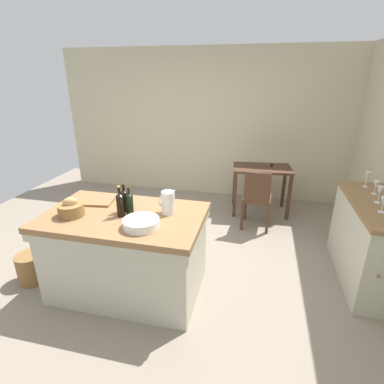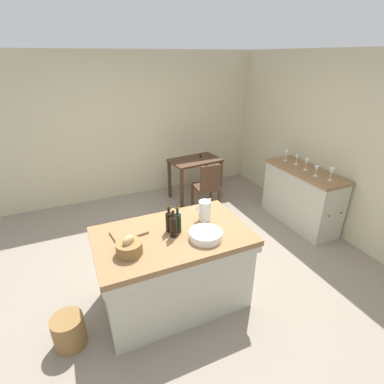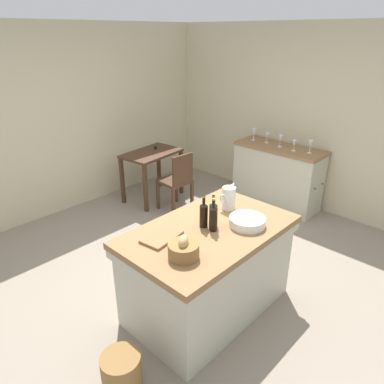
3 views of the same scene
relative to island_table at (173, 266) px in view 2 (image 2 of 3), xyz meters
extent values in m
plane|color=gray|center=(0.20, 0.40, -0.47)|extent=(6.76, 6.76, 0.00)
cube|color=beige|center=(0.20, 3.00, 0.83)|extent=(5.32, 0.12, 2.60)
cube|color=beige|center=(2.80, 0.40, 0.83)|extent=(0.12, 5.20, 2.60)
cube|color=olive|center=(0.00, 0.00, 0.37)|extent=(1.55, 0.95, 0.06)
cube|color=#BCBAA3|center=(0.00, 0.00, 0.30)|extent=(1.53, 0.93, 0.08)
cube|color=#BCBAA3|center=(0.00, 0.00, -0.06)|extent=(1.47, 0.87, 0.82)
cube|color=olive|center=(2.46, 0.76, 0.42)|extent=(0.52, 1.32, 0.04)
cube|color=#BCBAA3|center=(2.46, 0.76, -0.04)|extent=(0.49, 1.29, 0.88)
sphere|color=brown|center=(2.35, 0.10, 0.01)|extent=(0.03, 0.03, 0.03)
sphere|color=brown|center=(2.58, 0.10, 0.01)|extent=(0.03, 0.03, 0.03)
cube|color=#472D1E|center=(1.29, 2.29, 0.28)|extent=(0.96, 0.65, 0.04)
cube|color=#472D1E|center=(0.91, 2.00, -0.11)|extent=(0.06, 0.06, 0.73)
cube|color=#472D1E|center=(1.73, 2.09, -0.11)|extent=(0.06, 0.06, 0.73)
cube|color=#472D1E|center=(0.85, 2.49, -0.11)|extent=(0.06, 0.06, 0.73)
cube|color=#472D1E|center=(1.68, 2.58, -0.11)|extent=(0.06, 0.06, 0.73)
cylinder|color=black|center=(1.44, 2.36, 0.32)|extent=(0.04, 0.04, 0.05)
cube|color=#472D1E|center=(1.26, 1.75, -0.02)|extent=(0.43, 0.43, 0.04)
cube|color=#472D1E|center=(1.24, 1.57, 0.21)|extent=(0.36, 0.06, 0.42)
cube|color=#472D1E|center=(1.45, 1.92, -0.26)|extent=(0.04, 0.04, 0.43)
cube|color=#472D1E|center=(1.09, 1.94, -0.26)|extent=(0.04, 0.04, 0.43)
cube|color=#472D1E|center=(1.42, 1.56, -0.26)|extent=(0.04, 0.04, 0.43)
cube|color=#472D1E|center=(1.06, 1.58, -0.26)|extent=(0.04, 0.04, 0.43)
cylinder|color=white|center=(0.42, 0.12, 0.52)|extent=(0.13, 0.13, 0.22)
cone|color=white|center=(0.48, 0.12, 0.64)|extent=(0.07, 0.04, 0.06)
torus|color=white|center=(0.35, 0.12, 0.53)|extent=(0.02, 0.10, 0.10)
cylinder|color=white|center=(0.27, -0.21, 0.44)|extent=(0.32, 0.32, 0.08)
cylinder|color=olive|center=(-0.46, -0.14, 0.46)|extent=(0.24, 0.24, 0.12)
ellipsoid|color=tan|center=(-0.46, -0.14, 0.54)|extent=(0.15, 0.13, 0.10)
cube|color=olive|center=(-0.40, 0.18, 0.42)|extent=(0.37, 0.26, 0.02)
cylinder|color=black|center=(0.07, 0.01, 0.50)|extent=(0.07, 0.07, 0.20)
cone|color=black|center=(0.07, 0.01, 0.61)|extent=(0.07, 0.07, 0.02)
cylinder|color=black|center=(0.07, 0.01, 0.66)|extent=(0.03, 0.03, 0.07)
cylinder|color=#B29933|center=(0.07, 0.01, 0.69)|extent=(0.03, 0.03, 0.01)
cylinder|color=black|center=(-0.01, 0.06, 0.51)|extent=(0.07, 0.07, 0.20)
cone|color=black|center=(-0.01, 0.06, 0.62)|extent=(0.07, 0.07, 0.02)
cylinder|color=black|center=(-0.01, 0.06, 0.67)|extent=(0.03, 0.03, 0.07)
cylinder|color=#B29933|center=(-0.01, 0.06, 0.70)|extent=(0.03, 0.03, 0.01)
cylinder|color=black|center=(0.00, -0.04, 0.51)|extent=(0.07, 0.07, 0.21)
cone|color=black|center=(0.00, -0.04, 0.62)|extent=(0.07, 0.07, 0.02)
cylinder|color=black|center=(0.00, -0.04, 0.67)|extent=(0.03, 0.03, 0.07)
cylinder|color=#B29933|center=(0.00, -0.04, 0.70)|extent=(0.03, 0.03, 0.01)
cylinder|color=white|center=(2.47, 0.31, 0.45)|extent=(0.06, 0.06, 0.00)
cylinder|color=white|center=(2.47, 0.31, 0.49)|extent=(0.01, 0.01, 0.07)
cone|color=white|center=(2.47, 0.31, 0.58)|extent=(0.07, 0.07, 0.11)
cylinder|color=white|center=(2.41, 0.52, 0.45)|extent=(0.06, 0.06, 0.00)
cylinder|color=white|center=(2.41, 0.52, 0.48)|extent=(0.01, 0.01, 0.06)
cone|color=white|center=(2.41, 0.52, 0.56)|extent=(0.07, 0.07, 0.09)
cylinder|color=white|center=(2.45, 0.76, 0.45)|extent=(0.06, 0.06, 0.00)
cylinder|color=white|center=(2.45, 0.76, 0.49)|extent=(0.01, 0.01, 0.07)
cone|color=white|center=(2.45, 0.76, 0.57)|extent=(0.07, 0.07, 0.10)
cylinder|color=white|center=(2.49, 1.01, 0.45)|extent=(0.06, 0.06, 0.00)
cylinder|color=white|center=(2.49, 1.01, 0.48)|extent=(0.01, 0.01, 0.06)
cone|color=white|center=(2.49, 1.01, 0.56)|extent=(0.07, 0.07, 0.09)
cylinder|color=white|center=(2.46, 1.24, 0.45)|extent=(0.06, 0.06, 0.00)
cylinder|color=white|center=(2.46, 1.24, 0.49)|extent=(0.01, 0.01, 0.07)
cone|color=white|center=(2.46, 1.24, 0.58)|extent=(0.07, 0.07, 0.11)
cylinder|color=olive|center=(-1.10, -0.12, -0.31)|extent=(0.30, 0.30, 0.33)
camera|label=1|loc=(1.24, -2.37, 1.65)|focal=27.74mm
camera|label=2|loc=(-0.82, -2.34, 2.04)|focal=27.30mm
camera|label=3|loc=(-2.09, -1.77, 1.98)|focal=33.51mm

